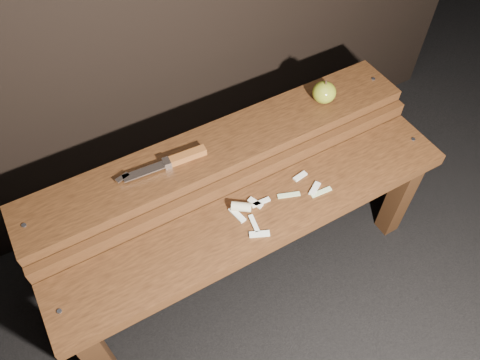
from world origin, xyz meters
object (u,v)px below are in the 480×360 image
apple (324,92)px  knife (177,160)px  bench_rear_tier (223,163)px  bench_front_tier (261,230)px

apple → knife: apple is taller
bench_rear_tier → knife: knife is taller
bench_front_tier → knife: knife is taller
bench_rear_tier → bench_front_tier: bearing=-90.0°
bench_front_tier → bench_rear_tier: size_ratio=1.00×
bench_front_tier → apple: size_ratio=15.40×
knife → bench_front_tier: bearing=-58.6°
bench_rear_tier → knife: 0.17m
bench_front_tier → knife: bearing=121.4°
bench_front_tier → knife: (-0.14, 0.23, 0.16)m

